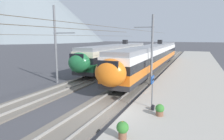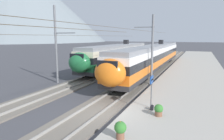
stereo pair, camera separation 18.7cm
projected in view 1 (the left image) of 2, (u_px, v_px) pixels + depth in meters
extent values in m
plane|color=#424247|center=(108.00, 116.00, 12.84)|extent=(400.00, 400.00, 0.00)
cube|color=#A39E93|center=(187.00, 126.00, 10.93)|extent=(120.00, 7.60, 0.35)
cube|color=#6B6359|center=(93.00, 112.00, 13.26)|extent=(120.00, 3.00, 0.12)
cube|color=gray|center=(103.00, 112.00, 12.95)|extent=(120.00, 0.07, 0.16)
cube|color=gray|center=(84.00, 109.00, 13.51)|extent=(120.00, 0.07, 0.16)
cube|color=#6B6359|center=(30.00, 102.00, 15.47)|extent=(120.00, 3.00, 0.12)
cube|color=gray|center=(37.00, 101.00, 15.16)|extent=(120.00, 0.07, 0.16)
cube|color=gray|center=(23.00, 99.00, 15.73)|extent=(120.00, 0.07, 0.16)
cube|color=#2D2D30|center=(154.00, 64.00, 30.73)|extent=(32.11, 2.82, 0.45)
cube|color=orange|center=(154.00, 60.00, 30.62)|extent=(32.11, 2.82, 0.85)
cube|color=black|center=(154.00, 55.00, 30.49)|extent=(32.11, 2.86, 0.75)
cube|color=silver|center=(154.00, 50.00, 30.37)|extent=(32.11, 2.82, 0.65)
cube|color=gray|center=(154.00, 46.00, 30.28)|extent=(31.81, 2.62, 0.45)
cube|color=black|center=(135.00, 79.00, 21.79)|extent=(2.80, 2.26, 0.42)
cube|color=black|center=(164.00, 60.00, 39.81)|extent=(2.80, 2.26, 0.42)
ellipsoid|color=orange|center=(110.00, 73.00, 15.47)|extent=(1.80, 2.60, 2.25)
cube|color=black|center=(108.00, 68.00, 14.95)|extent=(0.16, 1.69, 1.19)
cube|color=black|center=(160.00, 42.00, 34.55)|extent=(0.90, 0.70, 0.70)
cube|color=#2D2D30|center=(118.00, 63.00, 32.29)|extent=(22.04, 2.83, 0.45)
cube|color=#1E6638|center=(118.00, 59.00, 32.18)|extent=(22.04, 2.83, 0.85)
cube|color=black|center=(118.00, 54.00, 32.05)|extent=(22.04, 2.87, 0.75)
cube|color=beige|center=(118.00, 49.00, 31.93)|extent=(22.04, 2.83, 0.65)
cube|color=gray|center=(118.00, 46.00, 31.84)|extent=(21.74, 2.63, 0.45)
cube|color=black|center=(99.00, 72.00, 26.17)|extent=(2.80, 2.26, 0.42)
cube|color=black|center=(131.00, 61.00, 38.54)|extent=(2.80, 2.26, 0.42)
ellipsoid|color=#1E6638|center=(79.00, 63.00, 21.59)|extent=(1.80, 2.60, 2.25)
cube|color=black|center=(76.00, 59.00, 21.07)|extent=(0.16, 1.70, 1.19)
cube|color=black|center=(125.00, 42.00, 34.74)|extent=(0.90, 0.70, 0.70)
cylinder|color=slate|center=(152.00, 51.00, 20.46)|extent=(0.24, 0.24, 7.29)
cube|color=slate|center=(144.00, 27.00, 20.42)|extent=(0.10, 2.11, 0.10)
cylinder|color=#473823|center=(136.00, 30.00, 20.82)|extent=(39.05, 0.02, 0.02)
cylinder|color=slate|center=(56.00, 45.00, 21.39)|extent=(0.24, 0.24, 8.36)
cube|color=slate|center=(64.00, 33.00, 20.72)|extent=(0.10, 2.66, 0.10)
cylinder|color=#473823|center=(74.00, 35.00, 20.30)|extent=(39.05, 0.02, 0.02)
cylinder|color=#59595B|center=(152.00, 92.00, 13.15)|extent=(0.08, 0.08, 2.19)
cube|color=#19479E|center=(153.00, 80.00, 13.01)|extent=(0.70, 0.06, 0.50)
cube|color=black|center=(153.00, 80.00, 13.00)|extent=(0.52, 0.01, 0.10)
cube|color=black|center=(153.00, 108.00, 12.92)|extent=(0.32, 0.18, 0.28)
torus|color=black|center=(153.00, 105.00, 12.89)|extent=(0.16, 0.02, 0.16)
cylinder|color=brown|center=(160.00, 113.00, 11.95)|extent=(0.45, 0.45, 0.29)
sphere|color=#33752D|center=(160.00, 108.00, 11.90)|extent=(0.53, 0.53, 0.53)
sphere|color=gold|center=(160.00, 107.00, 11.88)|extent=(0.29, 0.29, 0.29)
cylinder|color=brown|center=(122.00, 135.00, 9.23)|extent=(0.39, 0.39, 0.39)
sphere|color=#33752D|center=(123.00, 127.00, 9.17)|extent=(0.58, 0.58, 0.58)
sphere|color=gold|center=(123.00, 125.00, 9.15)|extent=(0.32, 0.32, 0.32)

